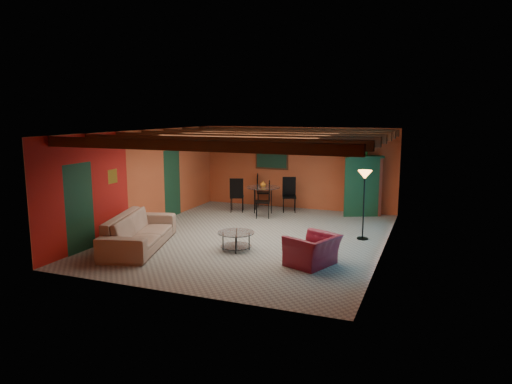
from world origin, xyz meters
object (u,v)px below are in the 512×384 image
at_px(vase, 263,174).
at_px(sofa, 139,231).
at_px(potted_plant, 364,149).
at_px(armoire, 363,186).
at_px(armchair, 312,250).
at_px(coffee_table, 236,241).
at_px(dining_table, 263,195).
at_px(floor_lamp, 364,205).

bearing_deg(vase, sofa, -105.18).
relative_size(sofa, potted_plant, 5.43).
bearing_deg(armoire, potted_plant, 0.00).
bearing_deg(armoire, armchair, -116.86).
bearing_deg(coffee_table, armoire, 66.24).
relative_size(coffee_table, potted_plant, 1.70).
height_order(sofa, dining_table, dining_table).
height_order(dining_table, vase, vase).
relative_size(armchair, dining_table, 0.46).
relative_size(dining_table, floor_lamp, 1.22).
bearing_deg(vase, coffee_table, -77.95).
xyz_separation_m(armchair, armoire, (0.22, 5.32, 0.57)).
distance_m(dining_table, armoire, 3.15).
height_order(armchair, floor_lamp, floor_lamp).
height_order(sofa, vase, vase).
height_order(floor_lamp, potted_plant, potted_plant).
bearing_deg(coffee_table, vase, 102.05).
bearing_deg(floor_lamp, armchair, -105.17).
bearing_deg(armoire, vase, 168.09).
bearing_deg(vase, dining_table, 0.00).
xyz_separation_m(coffee_table, potted_plant, (2.15, 4.89, 1.83)).
distance_m(sofa, dining_table, 5.03).
bearing_deg(armchair, armoire, -160.48).
bearing_deg(vase, floor_lamp, -31.79).
height_order(coffee_table, floor_lamp, floor_lamp).
bearing_deg(vase, armoire, 12.59).
height_order(sofa, potted_plant, potted_plant).
bearing_deg(dining_table, armchair, -58.57).
height_order(sofa, armoire, armoire).
distance_m(coffee_table, dining_table, 4.32).
relative_size(sofa, armchair, 2.72).
bearing_deg(armchair, floor_lamp, -173.29).
bearing_deg(potted_plant, vase, -167.41).
distance_m(potted_plant, vase, 3.24).
bearing_deg(potted_plant, dining_table, -167.41).
bearing_deg(coffee_table, armchair, -12.44).
height_order(coffee_table, potted_plant, potted_plant).
distance_m(coffee_table, vase, 4.42).
distance_m(sofa, potted_plant, 7.25).
relative_size(armchair, floor_lamp, 0.57).
xyz_separation_m(sofa, armchair, (4.15, 0.22, -0.07)).
bearing_deg(armchair, coffee_table, -80.56).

